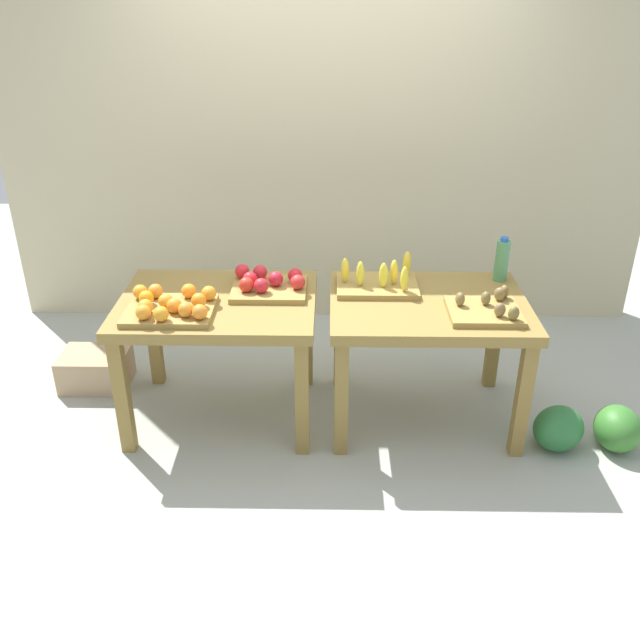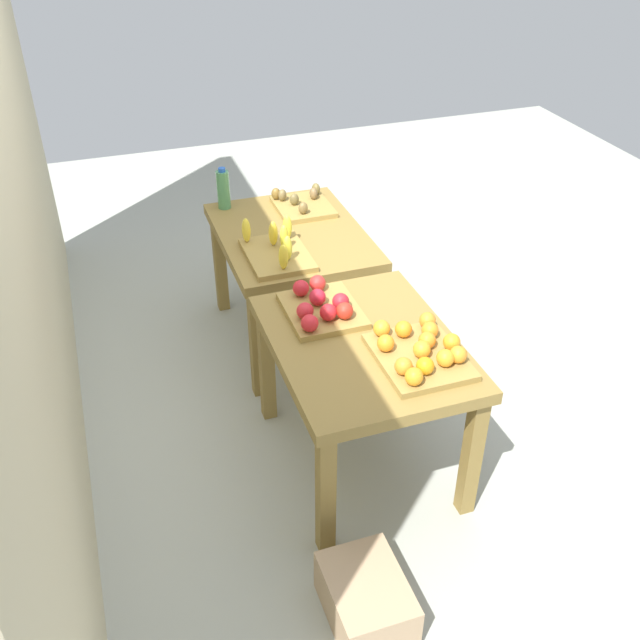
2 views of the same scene
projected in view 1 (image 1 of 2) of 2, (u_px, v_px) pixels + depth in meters
ground_plane at (322, 414)px, 3.91m from camera, size 8.00×8.00×0.00m
back_wall at (326, 105)px, 4.43m from camera, size 4.40×0.12×3.00m
display_table_left at (218, 317)px, 3.64m from camera, size 1.04×0.80×0.72m
display_table_right at (428, 319)px, 3.62m from camera, size 1.04×0.80×0.72m
orange_bin at (170, 306)px, 3.42m from camera, size 0.46×0.37×0.11m
apple_bin at (268, 284)px, 3.67m from camera, size 0.42×0.34×0.11m
banana_crate at (379, 282)px, 3.69m from camera, size 0.44×0.32×0.17m
kiwi_bin at (486, 309)px, 3.42m from camera, size 0.36×0.32×0.10m
water_bottle at (502, 260)px, 3.77m from camera, size 0.08×0.08×0.25m
watermelon_pile at (588, 428)px, 3.58m from camera, size 0.63×0.35×0.24m
cardboard_produce_box at (96, 369)px, 4.15m from camera, size 0.40×0.30×0.21m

